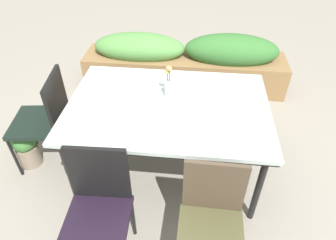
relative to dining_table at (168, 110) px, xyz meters
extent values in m
plane|color=gray|center=(0.02, -0.02, -0.72)|extent=(12.00, 12.00, 0.00)
cube|color=silver|center=(0.00, 0.00, 0.04)|extent=(1.69, 1.14, 0.03)
cube|color=black|center=(0.00, 0.00, 0.01)|extent=(1.65, 1.12, 0.02)
cylinder|color=black|center=(-0.76, -0.48, -0.35)|extent=(0.05, 0.05, 0.74)
cylinder|color=black|center=(0.76, -0.48, -0.35)|extent=(0.05, 0.05, 0.74)
cylinder|color=black|center=(-0.76, 0.48, -0.35)|extent=(0.05, 0.05, 0.74)
cylinder|color=black|center=(0.76, 0.48, -0.35)|extent=(0.05, 0.05, 0.74)
cube|color=black|center=(-1.21, 0.00, -0.24)|extent=(0.53, 0.53, 0.04)
cube|color=black|center=(-0.99, 0.03, 0.00)|extent=(0.09, 0.45, 0.47)
cylinder|color=black|center=(-1.40, -0.24, -0.49)|extent=(0.03, 0.03, 0.47)
cylinder|color=black|center=(-1.46, 0.19, -0.49)|extent=(0.03, 0.03, 0.47)
cylinder|color=black|center=(-0.97, -0.19, -0.49)|extent=(0.03, 0.03, 0.47)
cylinder|color=black|center=(-1.03, 0.24, -0.49)|extent=(0.03, 0.03, 0.47)
cube|color=#4D4B2C|center=(0.38, -0.94, -0.28)|extent=(0.44, 0.44, 0.04)
cube|color=#4C3D2D|center=(0.38, -0.74, -0.04)|extent=(0.41, 0.04, 0.45)
cylinder|color=#4C3D2D|center=(0.58, -0.75, -0.50)|extent=(0.03, 0.03, 0.43)
cylinder|color=#4C3D2D|center=(0.19, -0.74, -0.50)|extent=(0.03, 0.03, 0.43)
cube|color=black|center=(-0.38, -0.94, -0.26)|extent=(0.45, 0.45, 0.04)
cube|color=black|center=(-0.39, -0.74, -0.01)|extent=(0.41, 0.04, 0.48)
cylinder|color=black|center=(-0.19, -0.74, -0.49)|extent=(0.03, 0.03, 0.45)
cylinder|color=black|center=(-0.58, -0.75, -0.49)|extent=(0.03, 0.03, 0.45)
cylinder|color=silver|center=(-0.01, 0.13, 0.13)|extent=(0.06, 0.06, 0.15)
cylinder|color=#47843D|center=(-0.02, 0.14, 0.23)|extent=(0.01, 0.01, 0.12)
sphere|color=#EFCC4C|center=(-0.02, 0.14, 0.29)|extent=(0.04, 0.04, 0.04)
cylinder|color=#47843D|center=(-0.02, 0.13, 0.25)|extent=(0.01, 0.01, 0.16)
sphere|color=pink|center=(-0.02, 0.13, 0.33)|extent=(0.03, 0.03, 0.03)
cylinder|color=#47843D|center=(0.00, 0.13, 0.24)|extent=(0.00, 0.01, 0.15)
sphere|color=pink|center=(0.00, 0.13, 0.32)|extent=(0.04, 0.04, 0.04)
cylinder|color=#47843D|center=(0.00, 0.12, 0.25)|extent=(0.00, 0.01, 0.17)
sphere|color=#EFCC4C|center=(0.00, 0.12, 0.33)|extent=(0.04, 0.04, 0.04)
cube|color=olive|center=(0.05, 1.53, -0.50)|extent=(2.62, 0.55, 0.43)
ellipsoid|color=#569347|center=(-0.53, 1.53, -0.19)|extent=(1.18, 0.50, 0.36)
ellipsoid|color=#387233|center=(0.64, 1.53, -0.17)|extent=(1.18, 0.50, 0.40)
cylinder|color=gray|center=(-1.38, -0.09, -0.61)|extent=(0.21, 0.21, 0.22)
sphere|color=#47843D|center=(-1.38, -0.09, -0.41)|extent=(0.23, 0.23, 0.23)
camera|label=1|loc=(0.21, -2.01, 1.54)|focal=32.03mm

